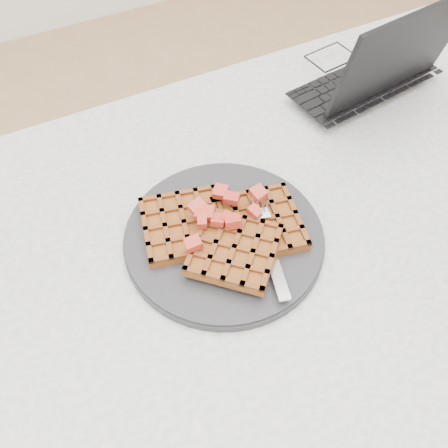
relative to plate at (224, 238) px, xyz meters
name	(u,v)px	position (x,y,z in m)	size (l,w,h in m)	color
ground	(260,402)	(0.09, -0.03, -0.76)	(4.00, 4.00, 0.00)	tan
table	(282,276)	(0.09, -0.03, -0.12)	(1.20, 0.80, 0.75)	silver
plate	(224,238)	(0.00, 0.00, 0.00)	(0.28, 0.28, 0.02)	black
waffles	(225,231)	(0.00, 0.00, 0.02)	(0.23, 0.22, 0.03)	brown
strawberry_pile	(224,218)	(0.00, 0.00, 0.05)	(0.15, 0.15, 0.02)	maroon
fork	(267,240)	(0.05, -0.04, 0.02)	(0.02, 0.18, 0.02)	silver
laptop	(360,70)	(0.38, 0.21, 0.03)	(0.30, 0.24, 0.19)	black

